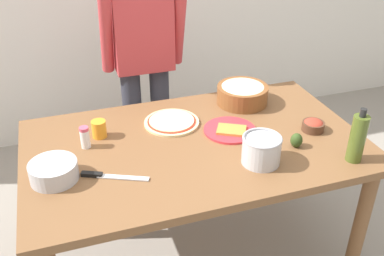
{
  "coord_description": "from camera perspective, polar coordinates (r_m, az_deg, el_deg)",
  "views": [
    {
      "loc": [
        -0.57,
        -1.67,
        1.87
      ],
      "look_at": [
        0.0,
        0.05,
        0.81
      ],
      "focal_mm": 41.08,
      "sensor_mm": 36.0,
      "label": 1
    }
  ],
  "objects": [
    {
      "name": "pizza_raw_on_board",
      "position": [
        2.24,
        -2.65,
        0.8
      ],
      "size": [
        0.28,
        0.28,
        0.02
      ],
      "color": "beige",
      "rests_on": "dining_table"
    },
    {
      "name": "dining_table",
      "position": [
        2.14,
        0.42,
        -3.91
      ],
      "size": [
        1.6,
        0.96,
        0.76
      ],
      "color": "brown",
      "rests_on": "ground"
    },
    {
      "name": "mixing_bowl_steel",
      "position": [
        1.91,
        -17.52,
        -5.38
      ],
      "size": [
        0.2,
        0.2,
        0.08
      ],
      "color": "#B7B7BC",
      "rests_on": "dining_table"
    },
    {
      "name": "popcorn_bowl",
      "position": [
        2.43,
        6.57,
        4.58
      ],
      "size": [
        0.28,
        0.28,
        0.11
      ],
      "color": "brown",
      "rests_on": "dining_table"
    },
    {
      "name": "olive_oil_bottle",
      "position": [
        2.03,
        20.7,
        -1.23
      ],
      "size": [
        0.07,
        0.07,
        0.26
      ],
      "color": "#47561E",
      "rests_on": "dining_table"
    },
    {
      "name": "ground",
      "position": [
        2.57,
        0.36,
        -16.31
      ],
      "size": [
        8.0,
        8.0,
        0.0
      ],
      "primitive_type": "plane",
      "color": "gray"
    },
    {
      "name": "cup_orange",
      "position": [
        2.16,
        -11.98,
        -0.12
      ],
      "size": [
        0.07,
        0.07,
        0.08
      ],
      "primitive_type": "cylinder",
      "color": "orange",
      "rests_on": "dining_table"
    },
    {
      "name": "plate_with_slice",
      "position": [
        2.18,
        4.97,
        -0.26
      ],
      "size": [
        0.26,
        0.26,
        0.02
      ],
      "color": "red",
      "rests_on": "dining_table"
    },
    {
      "name": "chef_knife",
      "position": [
        1.89,
        -11.04,
        -6.12
      ],
      "size": [
        0.27,
        0.14,
        0.02
      ],
      "color": "silver",
      "rests_on": "dining_table"
    },
    {
      "name": "salt_shaker",
      "position": [
        2.08,
        -13.73,
        -1.18
      ],
      "size": [
        0.04,
        0.04,
        0.11
      ],
      "color": "white",
      "rests_on": "dining_table"
    },
    {
      "name": "small_sauce_bowl",
      "position": [
        2.25,
        15.47,
        0.35
      ],
      "size": [
        0.11,
        0.11,
        0.06
      ],
      "color": "#4C2D1E",
      "rests_on": "dining_table"
    },
    {
      "name": "person_cook",
      "position": [
        2.65,
        -6.34,
        9.55
      ],
      "size": [
        0.49,
        0.25,
        1.62
      ],
      "color": "#2D2D38",
      "rests_on": "ground"
    },
    {
      "name": "avocado",
      "position": [
        2.09,
        13.41,
        -1.56
      ],
      "size": [
        0.06,
        0.06,
        0.07
      ],
      "primitive_type": "ellipsoid",
      "color": "#2D4219",
      "rests_on": "dining_table"
    },
    {
      "name": "steel_pot",
      "position": [
        1.94,
        9.0,
        -2.78
      ],
      "size": [
        0.17,
        0.17,
        0.13
      ],
      "color": "#B7B7BC",
      "rests_on": "dining_table"
    }
  ]
}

